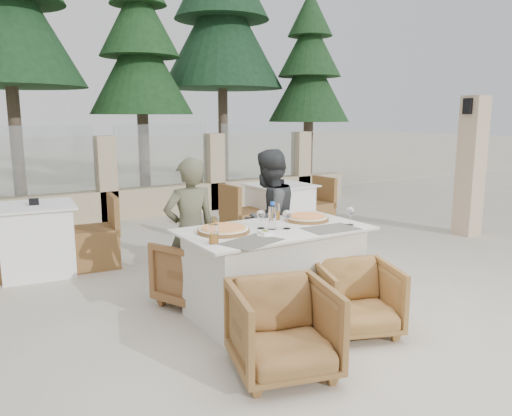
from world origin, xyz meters
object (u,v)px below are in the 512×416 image
armchair_near_right (357,298)px  bg_table_a (37,239)px  beer_glass_right (276,211)px  diner_right (269,220)px  beer_glass_left (214,234)px  armchair_near_left (283,329)px  pizza_right (307,218)px  diner_left (190,232)px  olive_dish (266,233)px  water_bottle (272,216)px  dining_table (274,271)px  wine_glass_centre (261,218)px  pizza_left (223,229)px  wine_glass_near (287,218)px  wine_glass_corner (350,215)px  armchair_far_right (248,250)px  armchair_far_left (200,271)px  bg_table_b (280,211)px

armchair_near_right → bg_table_a: bearing=144.1°
beer_glass_right → diner_right: size_ratio=0.11×
beer_glass_left → armchair_near_left: bearing=-77.5°
pizza_right → diner_left: size_ratio=0.29×
armchair_near_left → olive_dish: bearing=81.3°
water_bottle → diner_left: bearing=126.6°
armchair_near_left → dining_table: bearing=75.1°
pizza_right → wine_glass_centre: bearing=-173.7°
pizza_left → wine_glass_near: 0.55m
diner_right → wine_glass_corner: bearing=86.8°
wine_glass_near → diner_left: (-0.58, 0.70, -0.18)m
wine_glass_centre → armchair_near_left: bearing=-114.1°
armchair_far_right → diner_left: bearing=41.0°
pizza_left → armchair_far_right: bearing=48.1°
dining_table → bg_table_a: bearing=124.1°
dining_table → diner_left: (-0.51, 0.62, 0.29)m
olive_dish → armchair_near_right: 0.90m
pizza_left → bg_table_a: pizza_left is taller
beer_glass_left → armchair_near_left: (0.15, -0.70, -0.53)m
wine_glass_near → diner_right: diner_right is taller
wine_glass_centre → bg_table_a: (-1.47, 2.27, -0.48)m
water_bottle → wine_glass_centre: bearing=136.3°
beer_glass_left → diner_right: bearing=38.0°
dining_table → armchair_far_right: size_ratio=2.20×
armchair_far_left → armchair_far_right: armchair_far_right is taller
armchair_near_left → bg_table_b: bg_table_b is taller
armchair_far_left → armchair_near_right: armchair_far_left is taller
wine_glass_near → wine_glass_corner: 0.59m
pizza_left → beer_glass_left: beer_glass_left is taller
armchair_far_right → bg_table_b: 1.94m
wine_glass_corner → armchair_near_left: (-1.16, -0.64, -0.55)m
bg_table_a → beer_glass_right: bearing=-42.2°
wine_glass_near → bg_table_a: bearing=124.6°
armchair_far_left → pizza_right: bearing=128.6°
water_bottle → armchair_near_right: 0.97m
armchair_near_left → diner_right: (0.86, 1.49, 0.39)m
armchair_far_right → dining_table: bearing=95.7°
dining_table → bg_table_a: 2.80m
wine_glass_near → armchair_far_left: bearing=129.2°
pizza_left → water_bottle: bearing=-14.5°
dining_table → bg_table_b: same height
armchair_far_left → armchair_near_left: armchair_far_left is taller
armchair_near_right → diner_left: bearing=145.0°
wine_glass_centre → bg_table_b: bearing=52.0°
pizza_left → bg_table_b: 3.03m
wine_glass_centre → bg_table_b: (1.73, 2.21, -0.48)m
armchair_near_left → bg_table_a: size_ratio=0.42×
water_bottle → wine_glass_corner: 0.71m
beer_glass_right → diner_right: diner_right is taller
pizza_left → armchair_near_right: bearing=-43.4°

